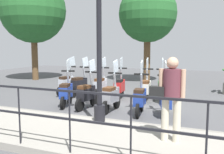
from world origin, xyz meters
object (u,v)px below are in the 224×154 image
at_px(lamp_post_near, 99,43).
at_px(scooter_near_2, 111,96).
at_px(scooter_far_2, 120,86).
at_px(scooter_far_4, 80,84).
at_px(scooter_near_3, 87,93).
at_px(pedestrian_with_bag, 170,93).
at_px(scooter_near_0, 166,100).
at_px(scooter_near_4, 66,92).
at_px(scooter_far_5, 67,83).
at_px(scooter_far_1, 146,88).
at_px(tree_large, 33,11).
at_px(scooter_far_0, 162,88).
at_px(tree_distant, 148,14).
at_px(scooter_near_1, 140,98).
at_px(scooter_far_3, 101,85).

distance_m(lamp_post_near, scooter_near_2, 2.15).
distance_m(scooter_far_2, scooter_far_4, 1.63).
distance_m(scooter_near_3, scooter_far_2, 1.81).
height_order(lamp_post_near, pedestrian_with_bag, lamp_post_near).
height_order(scooter_near_0, scooter_far_2, same).
xyz_separation_m(pedestrian_with_bag, scooter_near_4, (2.20, 3.68, -0.60)).
height_order(scooter_near_2, scooter_near_3, same).
distance_m(scooter_near_0, scooter_far_5, 4.60).
bearing_deg(scooter_far_1, scooter_far_2, 84.07).
relative_size(tree_large, scooter_far_0, 3.84).
bearing_deg(scooter_far_5, lamp_post_near, -129.36).
bearing_deg(tree_distant, lamp_post_near, -173.57).
height_order(scooter_near_0, scooter_far_4, same).
height_order(lamp_post_near, scooter_far_2, lamp_post_near).
bearing_deg(scooter_near_0, scooter_near_1, 76.57).
bearing_deg(scooter_far_3, scooter_far_4, 91.70).
bearing_deg(pedestrian_with_bag, tree_distant, 16.47).
relative_size(tree_distant, scooter_far_0, 3.43).
relative_size(tree_distant, scooter_far_2, 3.43).
distance_m(scooter_far_2, scooter_far_3, 0.74).
xyz_separation_m(scooter_near_0, scooter_far_0, (1.90, 0.45, 0.00)).
distance_m(scooter_near_4, scooter_far_2, 2.10).
xyz_separation_m(scooter_near_3, scooter_far_5, (1.73, 1.81, 0.00)).
bearing_deg(scooter_far_0, tree_distant, 7.37).
distance_m(scooter_near_0, scooter_far_3, 3.26).
height_order(scooter_near_4, scooter_far_2, same).
distance_m(scooter_near_1, scooter_far_1, 1.82).
xyz_separation_m(scooter_near_0, scooter_near_3, (0.02, 2.45, 0.00)).
height_order(tree_large, scooter_near_3, tree_large).
distance_m(lamp_post_near, tree_distant, 8.31).
relative_size(tree_large, tree_distant, 1.12).
bearing_deg(scooter_far_4, scooter_far_1, -75.16).
xyz_separation_m(scooter_near_1, scooter_far_4, (1.69, 2.91, 0.00)).
xyz_separation_m(tree_large, scooter_far_3, (-3.36, -5.82, -3.53)).
distance_m(scooter_near_4, scooter_far_1, 2.80).
bearing_deg(scooter_far_5, scooter_near_1, -108.08).
xyz_separation_m(scooter_near_1, scooter_far_1, (1.80, 0.29, 0.00)).
distance_m(scooter_near_3, scooter_far_0, 2.74).
bearing_deg(scooter_far_2, scooter_far_5, 82.60).
bearing_deg(scooter_near_0, scooter_far_2, 34.33).
relative_size(scooter_far_4, scooter_far_5, 1.00).
relative_size(scooter_near_2, scooter_far_2, 1.00).
height_order(scooter_near_2, scooter_far_2, same).
bearing_deg(scooter_far_3, scooter_far_2, -89.56).
relative_size(tree_distant, scooter_far_1, 3.43).
relative_size(scooter_near_3, scooter_near_4, 1.00).
xyz_separation_m(pedestrian_with_bag, scooter_near_3, (2.16, 2.90, -0.60)).
height_order(scooter_far_3, scooter_far_4, same).
bearing_deg(lamp_post_near, pedestrian_with_bag, -109.81).
bearing_deg(pedestrian_with_bag, scooter_far_2, 31.71).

